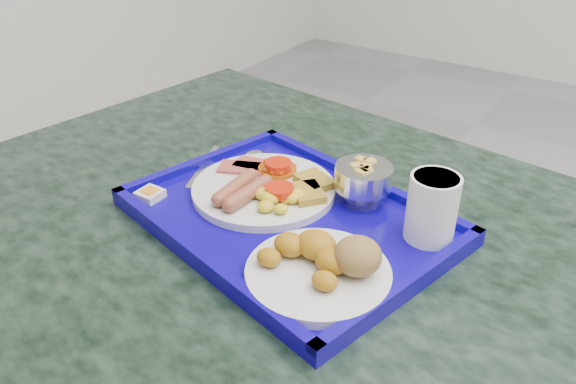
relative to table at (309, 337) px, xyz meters
The scene contains 9 objects.
table is the anchor object (origin of this frame).
tray 0.22m from the table, behind, with size 0.52×0.43×0.03m.
main_plate 0.26m from the table, 161.45° to the left, with size 0.23×0.23×0.04m.
bread_plate 0.27m from the table, 50.91° to the right, with size 0.18×0.18×0.06m.
fruit_bowl 0.28m from the table, 75.40° to the left, with size 0.09×0.09×0.06m.
juice_cup 0.32m from the table, 23.99° to the left, with size 0.07×0.07×0.10m.
spoon 0.33m from the table, 153.94° to the left, with size 0.10×0.16×0.01m.
knife 0.34m from the table, 169.13° to the left, with size 0.01×0.15×0.00m, color silver.
jam_packet 0.35m from the table, 163.06° to the right, with size 0.04×0.04×0.01m.
Camera 1 is at (-0.59, -0.98, 1.28)m, focal length 35.00 mm.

